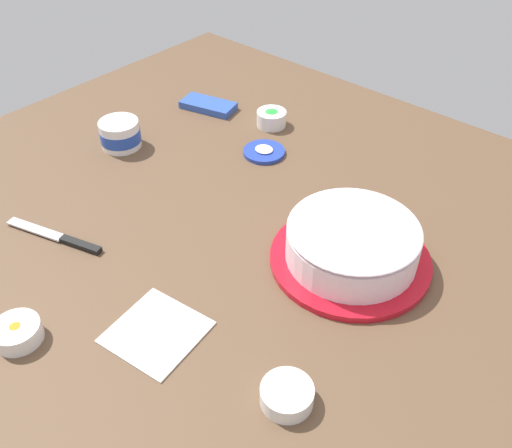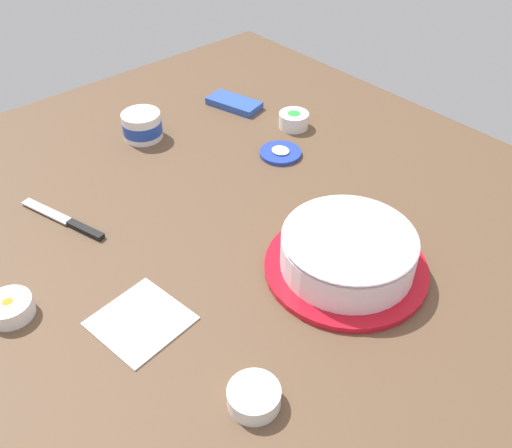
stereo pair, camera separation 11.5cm
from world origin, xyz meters
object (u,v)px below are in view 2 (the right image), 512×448
(spreading_knife, at_px, (69,222))
(sprinkle_bowl_green, at_px, (294,119))
(frosting_tub, at_px, (142,125))
(sprinkle_bowl_orange, at_px, (10,307))
(frosted_cake, at_px, (348,252))
(frosting_tub_lid, at_px, (280,153))
(sprinkle_bowl_yellow, at_px, (254,396))
(candy_box_lower, at_px, (234,103))
(paper_napkin, at_px, (141,320))

(spreading_knife, height_order, sprinkle_bowl_green, sprinkle_bowl_green)
(frosting_tub, bearing_deg, sprinkle_bowl_orange, 125.36)
(frosted_cake, height_order, spreading_knife, frosted_cake)
(frosting_tub_lid, height_order, sprinkle_bowl_yellow, sprinkle_bowl_yellow)
(frosted_cake, distance_m, frosting_tub, 0.69)
(sprinkle_bowl_yellow, bearing_deg, frosting_tub, -20.97)
(sprinkle_bowl_yellow, bearing_deg, candy_box_lower, -37.82)
(frosting_tub_lid, xyz_separation_m, candy_box_lower, (0.27, -0.07, 0.00))
(frosted_cake, xyz_separation_m, sprinkle_bowl_green, (0.46, -0.31, -0.02))
(frosted_cake, distance_m, sprinkle_bowl_orange, 0.63)
(frosted_cake, bearing_deg, sprinkle_bowl_yellow, 107.28)
(spreading_knife, height_order, sprinkle_bowl_orange, sprinkle_bowl_orange)
(sprinkle_bowl_yellow, relative_size, paper_napkin, 0.56)
(sprinkle_bowl_green, bearing_deg, frosted_cake, 146.30)
(sprinkle_bowl_yellow, bearing_deg, sprinkle_bowl_orange, 26.25)
(paper_napkin, bearing_deg, spreading_knife, -5.43)
(frosting_tub_lid, relative_size, sprinkle_bowl_yellow, 1.25)
(frosted_cake, xyz_separation_m, sprinkle_bowl_orange, (0.32, 0.54, -0.03))
(frosting_tub_lid, distance_m, sprinkle_bowl_green, 0.14)
(frosting_tub_lid, relative_size, sprinkle_bowl_green, 1.32)
(sprinkle_bowl_orange, distance_m, candy_box_lower, 0.87)
(sprinkle_bowl_green, xyz_separation_m, paper_napkin, (-0.31, 0.68, -0.02))
(frosting_tub, distance_m, sprinkle_bowl_orange, 0.63)
(paper_napkin, bearing_deg, sprinkle_bowl_orange, 44.38)
(sprinkle_bowl_green, xyz_separation_m, candy_box_lower, (0.20, 0.05, -0.01))
(frosted_cake, relative_size, spreading_knife, 1.38)
(frosted_cake, relative_size, frosting_tub_lid, 3.03)
(sprinkle_bowl_green, distance_m, paper_napkin, 0.75)
(frosting_tub_lid, relative_size, sprinkle_bowl_orange, 1.27)
(candy_box_lower, bearing_deg, sprinkle_bowl_green, 178.49)
(candy_box_lower, bearing_deg, sprinkle_bowl_yellow, 127.23)
(frosting_tub, relative_size, sprinkle_bowl_orange, 1.24)
(sprinkle_bowl_green, distance_m, candy_box_lower, 0.20)
(frosting_tub, xyz_separation_m, candy_box_lower, (-0.03, -0.29, -0.03))
(frosting_tub, relative_size, frosting_tub_lid, 0.97)
(paper_napkin, bearing_deg, frosted_cake, -112.46)
(frosted_cake, relative_size, sprinkle_bowl_yellow, 3.78)
(spreading_knife, xyz_separation_m, sprinkle_bowl_orange, (-0.16, 0.20, 0.01))
(candy_box_lower, bearing_deg, paper_napkin, 113.49)
(sprinkle_bowl_green, bearing_deg, sprinkle_bowl_orange, 99.35)
(sprinkle_bowl_green, relative_size, sprinkle_bowl_orange, 0.97)
(spreading_knife, distance_m, sprinkle_bowl_green, 0.65)
(candy_box_lower, bearing_deg, sprinkle_bowl_orange, 97.79)
(frosted_cake, bearing_deg, paper_napkin, 67.54)
(frosting_tub, bearing_deg, sprinkle_bowl_yellow, 159.03)
(candy_box_lower, distance_m, paper_napkin, 0.81)
(sprinkle_bowl_yellow, relative_size, candy_box_lower, 0.55)
(frosting_tub, bearing_deg, candy_box_lower, -95.53)
(sprinkle_bowl_orange, bearing_deg, candy_box_lower, -67.26)
(sprinkle_bowl_green, bearing_deg, paper_napkin, 114.31)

